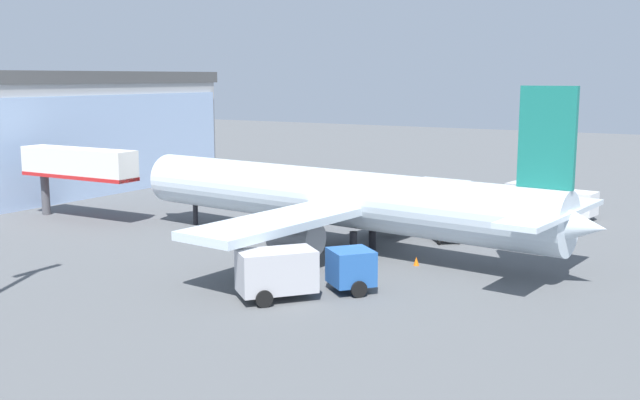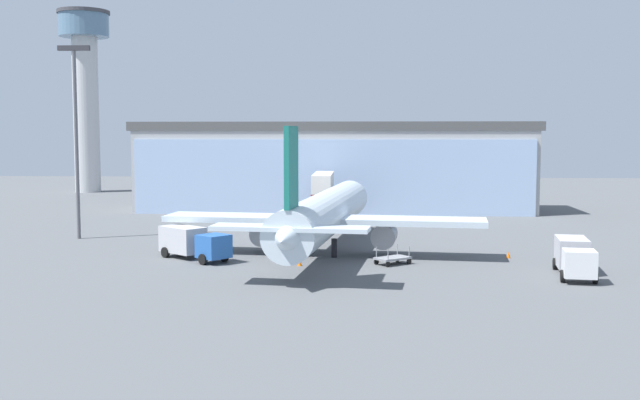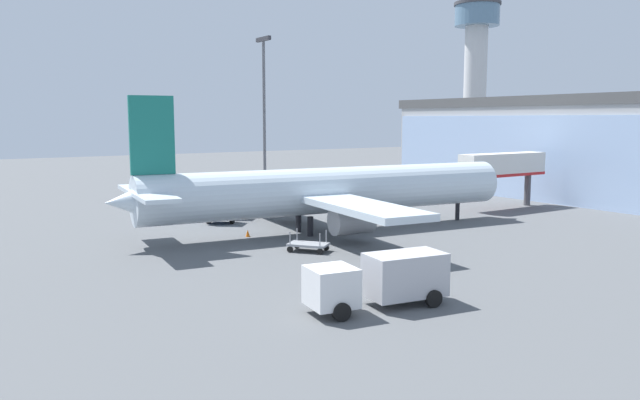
{
  "view_description": "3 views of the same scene",
  "coord_description": "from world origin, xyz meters",
  "px_view_note": "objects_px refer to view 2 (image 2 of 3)",
  "views": [
    {
      "loc": [
        -42.86,
        -19.94,
        11.59
      ],
      "look_at": [
        1.31,
        6.09,
        3.11
      ],
      "focal_mm": 42.0,
      "sensor_mm": 36.0,
      "label": 1
    },
    {
      "loc": [
        4.34,
        -61.22,
        10.59
      ],
      "look_at": [
        0.22,
        5.7,
        4.61
      ],
      "focal_mm": 42.0,
      "sensor_mm": 36.0,
      "label": 2
    },
    {
      "loc": [
        43.72,
        -24.24,
        9.42
      ],
      "look_at": [
        0.62,
        3.78,
        2.73
      ],
      "focal_mm": 35.0,
      "sensor_mm": 36.0,
      "label": 3
    }
  ],
  "objects_px": {
    "jet_bridge": "(323,185)",
    "safety_cone_wingtip": "(508,255)",
    "airplane": "(325,215)",
    "control_tower": "(85,80)",
    "safety_cone_nose": "(300,262)",
    "baggage_cart": "(393,258)",
    "catering_truck": "(192,242)",
    "apron_light_mast": "(76,125)",
    "fuel_truck": "(574,256)"
  },
  "relations": [
    {
      "from": "jet_bridge",
      "to": "safety_cone_wingtip",
      "type": "distance_m",
      "value": 30.79
    },
    {
      "from": "control_tower",
      "to": "safety_cone_nose",
      "type": "bearing_deg",
      "value": -58.48
    },
    {
      "from": "fuel_truck",
      "to": "airplane",
      "type": "bearing_deg",
      "value": -108.03
    },
    {
      "from": "fuel_truck",
      "to": "safety_cone_nose",
      "type": "xyz_separation_m",
      "value": [
        -20.81,
        2.86,
        -1.19
      ]
    },
    {
      "from": "airplane",
      "to": "baggage_cart",
      "type": "relative_size",
      "value": 11.37
    },
    {
      "from": "safety_cone_nose",
      "to": "fuel_truck",
      "type": "bearing_deg",
      "value": -7.82
    },
    {
      "from": "fuel_truck",
      "to": "safety_cone_nose",
      "type": "relative_size",
      "value": 13.7
    },
    {
      "from": "catering_truck",
      "to": "safety_cone_nose",
      "type": "xyz_separation_m",
      "value": [
        9.31,
        -2.61,
        -1.19
      ]
    },
    {
      "from": "jet_bridge",
      "to": "catering_truck",
      "type": "bearing_deg",
      "value": 160.38
    },
    {
      "from": "catering_truck",
      "to": "jet_bridge",
      "type": "bearing_deg",
      "value": 110.74
    },
    {
      "from": "jet_bridge",
      "to": "fuel_truck",
      "type": "bearing_deg",
      "value": -148.35
    },
    {
      "from": "control_tower",
      "to": "safety_cone_nose",
      "type": "height_order",
      "value": "control_tower"
    },
    {
      "from": "jet_bridge",
      "to": "fuel_truck",
      "type": "relative_size",
      "value": 1.48
    },
    {
      "from": "baggage_cart",
      "to": "fuel_truck",
      "type": "bearing_deg",
      "value": 124.78
    },
    {
      "from": "jet_bridge",
      "to": "airplane",
      "type": "height_order",
      "value": "airplane"
    },
    {
      "from": "control_tower",
      "to": "airplane",
      "type": "relative_size",
      "value": 0.89
    },
    {
      "from": "apron_light_mast",
      "to": "jet_bridge",
      "type": "bearing_deg",
      "value": 33.57
    },
    {
      "from": "baggage_cart",
      "to": "apron_light_mast",
      "type": "bearing_deg",
      "value": -61.53
    },
    {
      "from": "control_tower",
      "to": "safety_cone_wingtip",
      "type": "relative_size",
      "value": 58.85
    },
    {
      "from": "catering_truck",
      "to": "fuel_truck",
      "type": "distance_m",
      "value": 30.61
    },
    {
      "from": "safety_cone_nose",
      "to": "safety_cone_wingtip",
      "type": "height_order",
      "value": "same"
    },
    {
      "from": "jet_bridge",
      "to": "control_tower",
      "type": "height_order",
      "value": "control_tower"
    },
    {
      "from": "catering_truck",
      "to": "airplane",
      "type": "bearing_deg",
      "value": 59.29
    },
    {
      "from": "airplane",
      "to": "safety_cone_wingtip",
      "type": "relative_size",
      "value": 65.88
    },
    {
      "from": "apron_light_mast",
      "to": "airplane",
      "type": "relative_size",
      "value": 0.53
    },
    {
      "from": "fuel_truck",
      "to": "apron_light_mast",
      "type": "bearing_deg",
      "value": -102.99
    },
    {
      "from": "catering_truck",
      "to": "safety_cone_nose",
      "type": "distance_m",
      "value": 9.75
    },
    {
      "from": "apron_light_mast",
      "to": "airplane",
      "type": "distance_m",
      "value": 27.61
    },
    {
      "from": "catering_truck",
      "to": "fuel_truck",
      "type": "height_order",
      "value": "same"
    },
    {
      "from": "baggage_cart",
      "to": "safety_cone_nose",
      "type": "xyz_separation_m",
      "value": [
        -7.47,
        -1.09,
        -0.23
      ]
    },
    {
      "from": "jet_bridge",
      "to": "apron_light_mast",
      "type": "height_order",
      "value": "apron_light_mast"
    },
    {
      "from": "jet_bridge",
      "to": "baggage_cart",
      "type": "distance_m",
      "value": 30.05
    },
    {
      "from": "jet_bridge",
      "to": "safety_cone_nose",
      "type": "distance_m",
      "value": 30.26
    },
    {
      "from": "jet_bridge",
      "to": "fuel_truck",
      "type": "height_order",
      "value": "jet_bridge"
    },
    {
      "from": "control_tower",
      "to": "fuel_truck",
      "type": "bearing_deg",
      "value": -49.22
    },
    {
      "from": "apron_light_mast",
      "to": "catering_truck",
      "type": "relative_size",
      "value": 2.74
    },
    {
      "from": "control_tower",
      "to": "apron_light_mast",
      "type": "xyz_separation_m",
      "value": [
        21.47,
        -59.39,
        -8.8
      ]
    },
    {
      "from": "jet_bridge",
      "to": "safety_cone_wingtip",
      "type": "bearing_deg",
      "value": -146.05
    },
    {
      "from": "jet_bridge",
      "to": "apron_light_mast",
      "type": "bearing_deg",
      "value": 123.07
    },
    {
      "from": "catering_truck",
      "to": "baggage_cart",
      "type": "height_order",
      "value": "catering_truck"
    },
    {
      "from": "baggage_cart",
      "to": "safety_cone_wingtip",
      "type": "relative_size",
      "value": 5.79
    },
    {
      "from": "airplane",
      "to": "safety_cone_nose",
      "type": "height_order",
      "value": "airplane"
    },
    {
      "from": "jet_bridge",
      "to": "airplane",
      "type": "bearing_deg",
      "value": -176.85
    },
    {
      "from": "control_tower",
      "to": "catering_truck",
      "type": "distance_m",
      "value": 81.64
    },
    {
      "from": "safety_cone_nose",
      "to": "safety_cone_wingtip",
      "type": "xyz_separation_m",
      "value": [
        17.42,
        4.81,
        0.0
      ]
    },
    {
      "from": "catering_truck",
      "to": "safety_cone_nose",
      "type": "height_order",
      "value": "catering_truck"
    },
    {
      "from": "catering_truck",
      "to": "safety_cone_wingtip",
      "type": "bearing_deg",
      "value": 44.57
    },
    {
      "from": "airplane",
      "to": "baggage_cart",
      "type": "distance_m",
      "value": 8.45
    },
    {
      "from": "baggage_cart",
      "to": "safety_cone_wingtip",
      "type": "bearing_deg",
      "value": 161.78
    },
    {
      "from": "control_tower",
      "to": "fuel_truck",
      "type": "relative_size",
      "value": 4.3
    }
  ]
}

